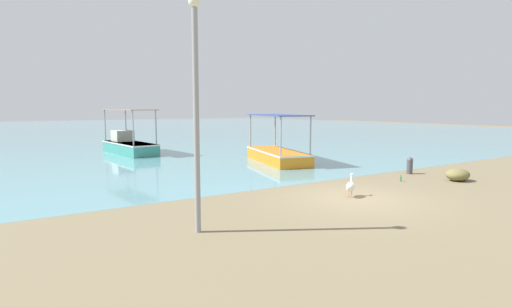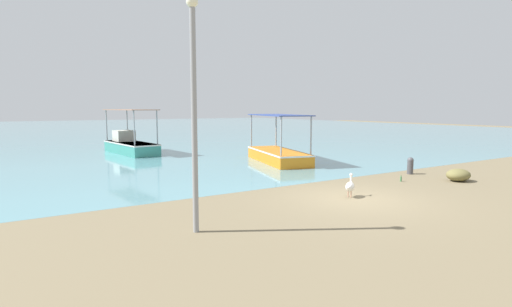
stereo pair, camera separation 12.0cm
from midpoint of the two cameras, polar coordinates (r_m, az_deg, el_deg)
ground at (r=13.81m, az=13.87°, el=-6.28°), size 120.00×120.00×0.00m
harbor_water at (r=58.13m, az=-23.01°, el=3.08°), size 110.00×90.00×0.00m
fishing_boat_near_left at (r=27.81m, az=-17.82°, el=1.30°), size 2.39×5.65×2.90m
fishing_boat_far_left at (r=22.28m, az=2.94°, el=0.09°), size 3.23×5.84×2.64m
pelican at (r=13.96m, az=13.11°, el=-4.54°), size 0.72×0.55×0.80m
lamp_post at (r=9.59m, az=-8.92°, el=7.22°), size 0.28×0.28×5.59m
mooring_bollard at (r=19.56m, az=20.94°, el=-1.54°), size 0.28×0.28×0.77m
net_pile at (r=18.54m, az=26.69°, el=-2.72°), size 1.04×0.89×0.51m
glass_bottle at (r=17.52m, az=19.77°, el=-3.41°), size 0.07×0.07×0.27m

